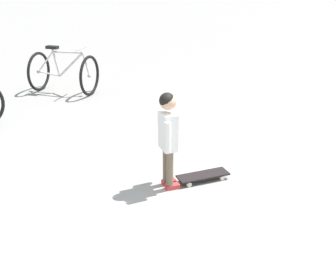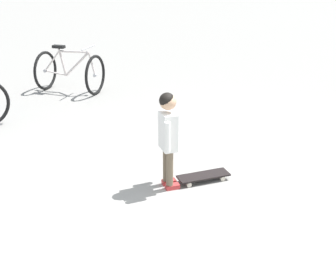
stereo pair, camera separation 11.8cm
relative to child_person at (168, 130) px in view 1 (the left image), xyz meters
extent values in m
plane|color=gray|center=(0.44, 0.57, -0.66)|extent=(50.00, 50.00, 0.00)
cylinder|color=brown|center=(-0.05, -0.03, -0.42)|extent=(0.08, 0.08, 0.42)
cube|color=#B73333|center=(-0.06, 0.00, -0.63)|extent=(0.15, 0.17, 0.05)
cylinder|color=brown|center=(0.05, 0.03, -0.42)|extent=(0.08, 0.08, 0.42)
cube|color=#B73333|center=(0.03, 0.05, -0.63)|extent=(0.15, 0.17, 0.05)
cube|color=white|center=(0.00, 0.00, -0.01)|extent=(0.28, 0.24, 0.40)
cylinder|color=white|center=(-0.18, 0.01, -0.01)|extent=(0.06, 0.06, 0.32)
cylinder|color=white|center=(0.16, 0.03, -0.01)|extent=(0.06, 0.06, 0.32)
sphere|color=tan|center=(0.00, 0.00, 0.31)|extent=(0.17, 0.17, 0.17)
sphere|color=black|center=(0.01, -0.01, 0.32)|extent=(0.16, 0.16, 0.16)
cube|color=black|center=(-0.21, 0.36, -0.59)|extent=(0.47, 0.60, 0.02)
cube|color=#B7B7BC|center=(-0.32, 0.53, -0.61)|extent=(0.11, 0.08, 0.02)
cube|color=#B7B7BC|center=(-0.10, 0.18, -0.61)|extent=(0.11, 0.08, 0.02)
cylinder|color=beige|center=(-0.38, 0.49, -0.63)|extent=(0.06, 0.06, 0.06)
cylinder|color=beige|center=(-0.26, 0.57, -0.63)|extent=(0.06, 0.06, 0.06)
cylinder|color=beige|center=(-0.16, 0.14, -0.63)|extent=(0.06, 0.06, 0.06)
cylinder|color=beige|center=(-0.04, 0.22, -0.63)|extent=(0.06, 0.06, 0.06)
torus|color=black|center=(-3.09, -1.96, -0.30)|extent=(0.71, 0.14, 0.71)
torus|color=black|center=(-3.21, -2.97, -0.30)|extent=(0.71, 0.14, 0.71)
cylinder|color=#B7B7BC|center=(-3.09, -1.96, -0.30)|extent=(0.07, 0.07, 0.06)
cylinder|color=#B7B7BC|center=(-3.21, -2.97, -0.30)|extent=(0.07, 0.07, 0.06)
cylinder|color=silver|center=(-3.13, -2.30, -0.13)|extent=(0.10, 0.52, 0.48)
cylinder|color=silver|center=(-3.13, -2.35, 0.09)|extent=(0.11, 0.59, 0.06)
cylinder|color=silver|center=(-3.16, -2.59, -0.12)|extent=(0.06, 0.14, 0.48)
cylinder|color=silver|center=(-3.18, -2.76, -0.33)|extent=(0.08, 0.43, 0.08)
cylinder|color=silver|center=(-3.19, -2.81, -0.11)|extent=(0.07, 0.35, 0.40)
cylinder|color=silver|center=(-3.09, -2.01, -0.10)|extent=(0.05, 0.13, 0.41)
cube|color=black|center=(-3.17, -2.64, 0.16)|extent=(0.13, 0.23, 0.05)
cylinder|color=#B7B7BC|center=(-3.10, -2.06, 0.18)|extent=(0.46, 0.08, 0.02)
camera|label=1|loc=(4.15, 0.74, 1.67)|focal=47.14mm
camera|label=2|loc=(4.12, 0.85, 1.67)|focal=47.14mm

